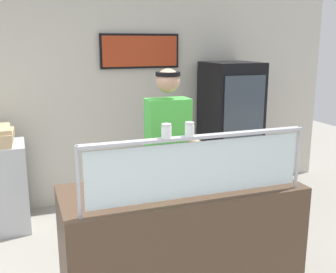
{
  "coord_description": "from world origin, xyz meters",
  "views": [
    {
      "loc": [
        -0.17,
        -2.22,
        1.98
      ],
      "look_at": [
        0.78,
        0.39,
        1.33
      ],
      "focal_mm": 43.07,
      "sensor_mm": 36.0,
      "label": 1
    }
  ],
  "objects_px": {
    "parmesan_shaker": "(166,132)",
    "worker_figure": "(169,153)",
    "pizza_server": "(184,181)",
    "pepper_flake_shaker": "(190,130)",
    "drink_fridge": "(230,131)",
    "pizza_tray": "(181,184)"
  },
  "relations": [
    {
      "from": "pepper_flake_shaker",
      "to": "drink_fridge",
      "type": "bearing_deg",
      "value": 55.5
    },
    {
      "from": "worker_figure",
      "to": "drink_fridge",
      "type": "bearing_deg",
      "value": 43.12
    },
    {
      "from": "pepper_flake_shaker",
      "to": "worker_figure",
      "type": "height_order",
      "value": "worker_figure"
    },
    {
      "from": "parmesan_shaker",
      "to": "worker_figure",
      "type": "relative_size",
      "value": 0.05
    },
    {
      "from": "pizza_tray",
      "to": "pepper_flake_shaker",
      "type": "distance_m",
      "value": 0.57
    },
    {
      "from": "pizza_server",
      "to": "parmesan_shaker",
      "type": "bearing_deg",
      "value": -124.98
    },
    {
      "from": "pepper_flake_shaker",
      "to": "pizza_server",
      "type": "bearing_deg",
      "value": 73.68
    },
    {
      "from": "worker_figure",
      "to": "drink_fridge",
      "type": "distance_m",
      "value": 1.76
    },
    {
      "from": "parmesan_shaker",
      "to": "worker_figure",
      "type": "distance_m",
      "value": 1.14
    },
    {
      "from": "pizza_server",
      "to": "worker_figure",
      "type": "bearing_deg",
      "value": 83.26
    },
    {
      "from": "pizza_server",
      "to": "worker_figure",
      "type": "xyz_separation_m",
      "value": [
        0.13,
        0.69,
        0.02
      ]
    },
    {
      "from": "drink_fridge",
      "to": "pizza_server",
      "type": "bearing_deg",
      "value": -126.85
    },
    {
      "from": "parmesan_shaker",
      "to": "drink_fridge",
      "type": "bearing_deg",
      "value": 52.81
    },
    {
      "from": "pepper_flake_shaker",
      "to": "drink_fridge",
      "type": "relative_size",
      "value": 0.05
    },
    {
      "from": "pepper_flake_shaker",
      "to": "drink_fridge",
      "type": "distance_m",
      "value": 2.71
    },
    {
      "from": "worker_figure",
      "to": "drink_fridge",
      "type": "height_order",
      "value": "worker_figure"
    },
    {
      "from": "drink_fridge",
      "to": "pepper_flake_shaker",
      "type": "bearing_deg",
      "value": -124.5
    },
    {
      "from": "parmesan_shaker",
      "to": "pepper_flake_shaker",
      "type": "height_order",
      "value": "same"
    },
    {
      "from": "parmesan_shaker",
      "to": "pepper_flake_shaker",
      "type": "xyz_separation_m",
      "value": [
        0.16,
        -0.0,
        -0.0
      ]
    },
    {
      "from": "pizza_server",
      "to": "drink_fridge",
      "type": "distance_m",
      "value": 2.36
    },
    {
      "from": "pizza_server",
      "to": "pizza_tray",
      "type": "bearing_deg",
      "value": 134.64
    },
    {
      "from": "pizza_server",
      "to": "pepper_flake_shaker",
      "type": "relative_size",
      "value": 3.09
    }
  ]
}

